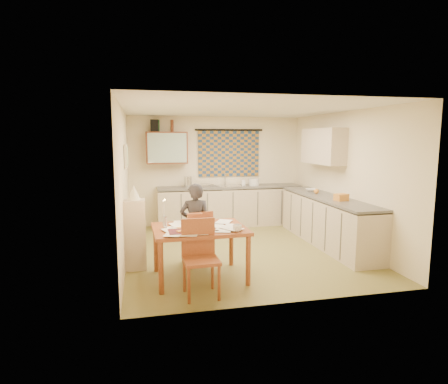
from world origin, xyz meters
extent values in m
cube|color=olive|center=(0.00, 0.00, -0.01)|extent=(4.00, 4.50, 0.02)
cube|color=white|center=(0.00, 0.00, 2.51)|extent=(4.00, 4.50, 0.02)
cube|color=#F3E4BD|center=(0.00, 2.26, 1.25)|extent=(4.00, 0.02, 2.50)
cube|color=#F3E4BD|center=(0.00, -2.26, 1.25)|extent=(4.00, 0.02, 2.50)
cube|color=#F3E4BD|center=(-2.01, 0.00, 1.25)|extent=(0.02, 4.50, 2.50)
cube|color=#F3E4BD|center=(2.01, 0.00, 1.25)|extent=(0.02, 4.50, 2.50)
cube|color=navy|center=(0.30, 2.22, 1.65)|extent=(1.45, 0.03, 1.05)
cylinder|color=black|center=(0.30, 2.20, 2.20)|extent=(1.60, 0.04, 0.04)
cube|color=#582815|center=(-1.15, 2.08, 1.80)|extent=(0.90, 0.34, 0.70)
cube|color=#99B2A5|center=(-1.15, 1.91, 1.80)|extent=(0.84, 0.02, 0.64)
cube|color=#BCA88C|center=(1.83, 0.55, 1.85)|extent=(0.34, 1.30, 0.70)
cube|color=beige|center=(-1.97, 0.40, 1.70)|extent=(0.04, 0.50, 0.40)
cube|color=white|center=(-1.95, 0.40, 1.70)|extent=(0.01, 0.42, 0.32)
cube|color=#BCA88C|center=(0.26, 1.95, 0.43)|extent=(3.30, 0.60, 0.86)
cube|color=#4C4B48|center=(0.26, 1.95, 0.90)|extent=(3.30, 0.62, 0.04)
cube|color=#BCA88C|center=(1.70, 0.02, 0.43)|extent=(0.60, 2.95, 0.86)
cube|color=#4C4B48|center=(1.70, 0.02, 0.90)|extent=(0.62, 2.95, 0.04)
cube|color=white|center=(1.70, -1.09, 0.42)|extent=(0.56, 0.56, 0.84)
cube|color=black|center=(1.70, -1.09, 0.85)|extent=(0.53, 0.53, 0.03)
cube|color=silver|center=(0.25, 1.95, 0.88)|extent=(0.64, 0.56, 0.10)
cylinder|color=silver|center=(0.19, 2.13, 1.06)|extent=(0.03, 0.03, 0.28)
cube|color=silver|center=(-0.35, 1.95, 0.95)|extent=(0.44, 0.42, 0.06)
cylinder|color=silver|center=(-0.71, 1.95, 1.04)|extent=(0.18, 0.18, 0.24)
cylinder|color=white|center=(0.84, 1.95, 1.00)|extent=(0.26, 0.26, 0.16)
imported|color=white|center=(0.60, 2.00, 1.01)|extent=(0.11, 0.11, 0.18)
imported|color=white|center=(1.70, 0.72, 0.95)|extent=(0.26, 0.26, 0.06)
cube|color=orange|center=(1.70, -0.45, 0.98)|extent=(0.25, 0.20, 0.12)
sphere|color=orange|center=(1.65, 0.41, 0.97)|extent=(0.10, 0.10, 0.10)
cube|color=black|center=(-1.39, 2.08, 2.28)|extent=(0.20, 0.23, 0.26)
cylinder|color=#195926|center=(-1.33, 2.08, 2.28)|extent=(0.08, 0.08, 0.26)
cylinder|color=#582815|center=(-1.02, 2.08, 2.28)|extent=(0.07, 0.07, 0.26)
cube|color=brown|center=(-0.93, -1.19, 0.72)|extent=(1.33, 1.03, 0.05)
cube|color=brown|center=(-0.89, -0.57, 0.43)|extent=(0.49, 0.49, 0.04)
cube|color=brown|center=(-0.84, -0.75, 0.66)|extent=(0.39, 0.14, 0.44)
cube|color=brown|center=(-1.01, -1.82, 0.47)|extent=(0.45, 0.45, 0.04)
cube|color=brown|center=(-1.02, -1.62, 0.73)|extent=(0.44, 0.06, 0.48)
imported|color=black|center=(-0.92, -0.64, 0.66)|extent=(0.57, 0.45, 1.32)
cube|color=#BCA88C|center=(-1.84, -0.58, 0.54)|extent=(0.32, 0.30, 1.08)
cone|color=beige|center=(-1.84, -0.58, 1.19)|extent=(0.20, 0.20, 0.22)
cube|color=brown|center=(-0.97, -0.97, 0.83)|extent=(0.22, 0.11, 0.16)
imported|color=white|center=(-0.47, -1.55, 0.80)|extent=(0.16, 0.16, 0.10)
imported|color=maroon|center=(-1.39, -1.46, 0.76)|extent=(0.24, 0.31, 0.03)
imported|color=orange|center=(-1.35, -1.30, 0.76)|extent=(0.38, 0.40, 0.02)
cube|color=orange|center=(-1.22, -1.49, 0.77)|extent=(0.14, 0.11, 0.04)
cube|color=black|center=(-0.78, -1.48, 0.76)|extent=(0.13, 0.05, 0.02)
cylinder|color=silver|center=(-1.42, -1.18, 0.84)|extent=(0.07, 0.07, 0.18)
cylinder|color=white|center=(-1.44, -1.17, 1.04)|extent=(0.03, 0.03, 0.22)
sphere|color=#FFCC66|center=(-1.41, -1.19, 1.16)|extent=(0.02, 0.02, 0.02)
cube|color=white|center=(-0.67, -1.11, 0.75)|extent=(0.23, 0.31, 0.00)
cube|color=white|center=(-0.99, -1.41, 0.75)|extent=(0.33, 0.36, 0.00)
cube|color=white|center=(-1.27, -1.19, 0.75)|extent=(0.33, 0.36, 0.00)
cube|color=white|center=(-1.12, -1.35, 0.76)|extent=(0.22, 0.31, 0.00)
cube|color=white|center=(-1.12, -1.44, 0.76)|extent=(0.28, 0.34, 0.00)
cube|color=white|center=(-0.98, -1.51, 0.76)|extent=(0.23, 0.31, 0.00)
cube|color=white|center=(-0.64, -1.45, 0.76)|extent=(0.28, 0.34, 0.00)
cube|color=white|center=(-0.53, -0.95, 0.76)|extent=(0.33, 0.36, 0.00)
cube|color=white|center=(-0.61, -1.41, 0.76)|extent=(0.24, 0.31, 0.00)
cube|color=white|center=(-1.31, -1.52, 0.77)|extent=(0.34, 0.36, 0.00)
cube|color=white|center=(-1.12, -1.58, 0.77)|extent=(0.28, 0.34, 0.00)
cube|color=white|center=(-1.33, -1.55, 0.77)|extent=(0.29, 0.35, 0.00)
cube|color=white|center=(-1.22, -1.04, 0.77)|extent=(0.27, 0.33, 0.00)
cube|color=white|center=(-1.34, -1.36, 0.77)|extent=(0.29, 0.35, 0.00)
cube|color=white|center=(-1.18, -0.94, 0.77)|extent=(0.25, 0.32, 0.00)
cube|color=white|center=(-0.52, -1.44, 0.77)|extent=(0.34, 0.36, 0.00)
cube|color=white|center=(-0.50, -1.33, 0.78)|extent=(0.33, 0.36, 0.00)
camera|label=1|loc=(-1.72, -6.33, 2.00)|focal=30.00mm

